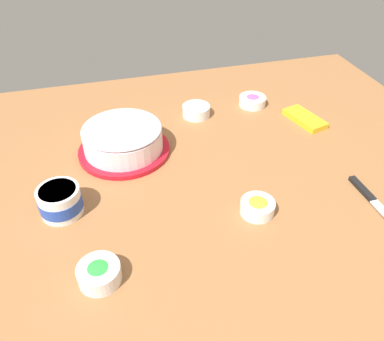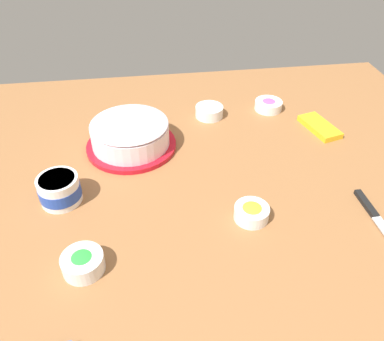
{
  "view_description": "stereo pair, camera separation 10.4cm",
  "coord_description": "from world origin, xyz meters",
  "views": [
    {
      "loc": [
        0.68,
        -0.3,
        0.68
      ],
      "look_at": [
        -0.1,
        -0.09,
        0.04
      ],
      "focal_mm": 36.64,
      "sensor_mm": 36.0,
      "label": 1
    },
    {
      "loc": [
        0.7,
        -0.2,
        0.68
      ],
      "look_at": [
        -0.1,
        -0.09,
        0.04
      ],
      "focal_mm": 36.64,
      "sensor_mm": 36.0,
      "label": 2
    }
  ],
  "objects": [
    {
      "name": "ground_plane",
      "position": [
        0.0,
        0.0,
        0.0
      ],
      "size": [
        1.54,
        1.54,
        0.0
      ],
      "primitive_type": "plane",
      "color": "#936038"
    },
    {
      "name": "sprinkle_bowl_pink",
      "position": [
        -0.42,
        0.02,
        0.02
      ],
      "size": [
        0.09,
        0.09,
        0.04
      ],
      "color": "white",
      "rests_on": "ground_plane"
    },
    {
      "name": "spreading_knife",
      "position": [
        0.11,
        0.33,
        0.01
      ],
      "size": [
        0.24,
        0.02,
        0.01
      ],
      "color": "silver",
      "rests_on": "ground_plane"
    },
    {
      "name": "sprinkle_bowl_rainbow",
      "position": [
        -0.44,
        0.23,
        0.02
      ],
      "size": [
        0.09,
        0.09,
        0.03
      ],
      "color": "white",
      "rests_on": "ground_plane"
    },
    {
      "name": "frosting_tub",
      "position": [
        -0.07,
        -0.42,
        0.04
      ],
      "size": [
        0.1,
        0.1,
        0.07
      ],
      "color": "white",
      "rests_on": "ground_plane"
    },
    {
      "name": "sprinkle_bowl_yellow",
      "position": [
        0.06,
        0.04,
        0.02
      ],
      "size": [
        0.08,
        0.08,
        0.04
      ],
      "color": "white",
      "rests_on": "ground_plane"
    },
    {
      "name": "frosted_cake",
      "position": [
        -0.28,
        -0.24,
        0.05
      ],
      "size": [
        0.27,
        0.27,
        0.1
      ],
      "color": "red",
      "rests_on": "ground_plane"
    },
    {
      "name": "sprinkle_bowl_green",
      "position": [
        0.16,
        -0.35,
        0.02
      ],
      "size": [
        0.09,
        0.09,
        0.04
      ],
      "color": "white",
      "rests_on": "ground_plane"
    },
    {
      "name": "candy_box_upper",
      "position": [
        -0.29,
        0.36,
        0.01
      ],
      "size": [
        0.16,
        0.1,
        0.02
      ],
      "primitive_type": "cube",
      "rotation": [
        0.0,
        0.0,
        0.25
      ],
      "color": "yellow",
      "rests_on": "ground_plane"
    }
  ]
}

